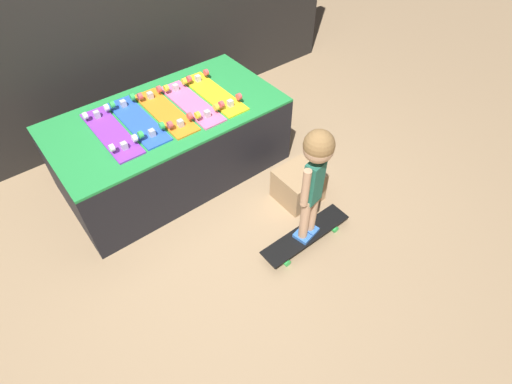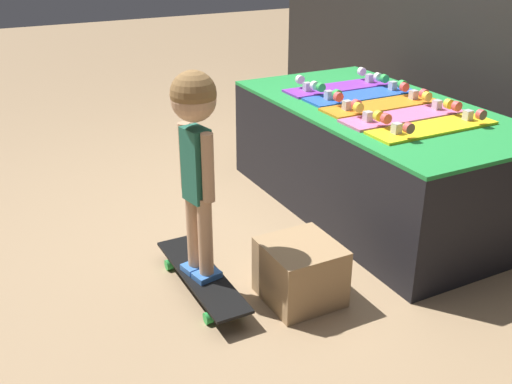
{
  "view_description": "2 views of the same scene",
  "coord_description": "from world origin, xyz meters",
  "views": [
    {
      "loc": [
        -1.04,
        -1.85,
        2.44
      ],
      "look_at": [
        0.17,
        -0.32,
        0.38
      ],
      "focal_mm": 28.0,
      "sensor_mm": 36.0,
      "label": 1
    },
    {
      "loc": [
        2.57,
        -1.53,
        1.57
      ],
      "look_at": [
        0.19,
        -0.29,
        0.36
      ],
      "focal_mm": 42.0,
      "sensor_mm": 36.0,
      "label": 2
    }
  ],
  "objects": [
    {
      "name": "skateboard_blue_on_rack",
      "position": [
        -0.22,
        0.62,
        0.64
      ],
      "size": [
        0.2,
        0.71,
        0.09
      ],
      "color": "blue",
      "rests_on": "display_rack"
    },
    {
      "name": "skateboard_pink_on_rack",
      "position": [
        0.22,
        0.57,
        0.64
      ],
      "size": [
        0.2,
        0.71,
        0.09
      ],
      "color": "pink",
      "rests_on": "display_rack"
    },
    {
      "name": "ground_plane",
      "position": [
        0.0,
        0.0,
        0.0
      ],
      "size": [
        16.0,
        16.0,
        0.0
      ],
      "primitive_type": "plane",
      "color": "#9E7F5B"
    },
    {
      "name": "display_rack",
      "position": [
        0.0,
        0.6,
        0.31
      ],
      "size": [
        1.8,
        0.96,
        0.62
      ],
      "color": "black",
      "rests_on": "ground_plane"
    },
    {
      "name": "storage_box",
      "position": [
        0.62,
        -0.29,
        0.14
      ],
      "size": [
        0.33,
        0.32,
        0.27
      ],
      "color": "#A37F56",
      "rests_on": "ground_plane"
    },
    {
      "name": "skateboard_on_floor",
      "position": [
        0.36,
        -0.67,
        0.07
      ],
      "size": [
        0.74,
        0.18,
        0.09
      ],
      "color": "black",
      "rests_on": "ground_plane"
    },
    {
      "name": "skateboard_orange_on_rack",
      "position": [
        -0.0,
        0.6,
        0.64
      ],
      "size": [
        0.2,
        0.71,
        0.09
      ],
      "color": "orange",
      "rests_on": "display_rack"
    },
    {
      "name": "skateboard_yellow_on_rack",
      "position": [
        0.44,
        0.58,
        0.64
      ],
      "size": [
        0.2,
        0.71,
        0.09
      ],
      "color": "yellow",
      "rests_on": "display_rack"
    },
    {
      "name": "skateboard_purple_on_rack",
      "position": [
        -0.44,
        0.61,
        0.64
      ],
      "size": [
        0.2,
        0.71,
        0.09
      ],
      "color": "purple",
      "rests_on": "display_rack"
    },
    {
      "name": "back_wall",
      "position": [
        0.0,
        1.47,
        1.14
      ],
      "size": [
        4.88,
        0.1,
        2.28
      ],
      "color": "black",
      "rests_on": "ground_plane"
    },
    {
      "name": "child",
      "position": [
        0.36,
        -0.67,
        0.75
      ],
      "size": [
        0.22,
        0.19,
        0.94
      ],
      "rotation": [
        0.0,
        0.0,
        0.19
      ],
      "color": "#3870C6",
      "rests_on": "skateboard_on_floor"
    }
  ]
}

